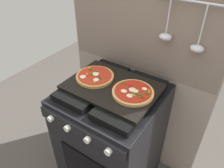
{
  "coord_description": "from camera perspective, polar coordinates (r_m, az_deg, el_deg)",
  "views": [
    {
      "loc": [
        0.57,
        -0.85,
        1.67
      ],
      "look_at": [
        0.0,
        0.0,
        0.93
      ],
      "focal_mm": 34.2,
      "sensor_mm": 36.0,
      "label": 1
    }
  ],
  "objects": [
    {
      "name": "pizza_left",
      "position": [
        1.34,
        -4.64,
        2.06
      ],
      "size": [
        0.24,
        0.24,
        0.03
      ],
      "color": "tan",
      "rests_on": "baking_tray"
    },
    {
      "name": "stove",
      "position": [
        1.59,
        -0.03,
        -14.03
      ],
      "size": [
        0.6,
        0.64,
        0.9
      ],
      "color": "black",
      "rests_on": "ground_plane"
    },
    {
      "name": "kitchen_backsplash",
      "position": [
        1.59,
        6.84,
        1.78
      ],
      "size": [
        1.1,
        0.09,
        1.55
      ],
      "color": "gray",
      "rests_on": "ground_plane"
    },
    {
      "name": "baking_tray",
      "position": [
        1.28,
        0.0,
        -0.65
      ],
      "size": [
        0.54,
        0.38,
        0.02
      ],
      "primitive_type": "cube",
      "color": "black",
      "rests_on": "stove"
    },
    {
      "name": "pizza_right",
      "position": [
        1.21,
        5.63,
        -2.15
      ],
      "size": [
        0.24,
        0.24,
        0.03
      ],
      "color": "tan",
      "rests_on": "baking_tray"
    }
  ]
}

